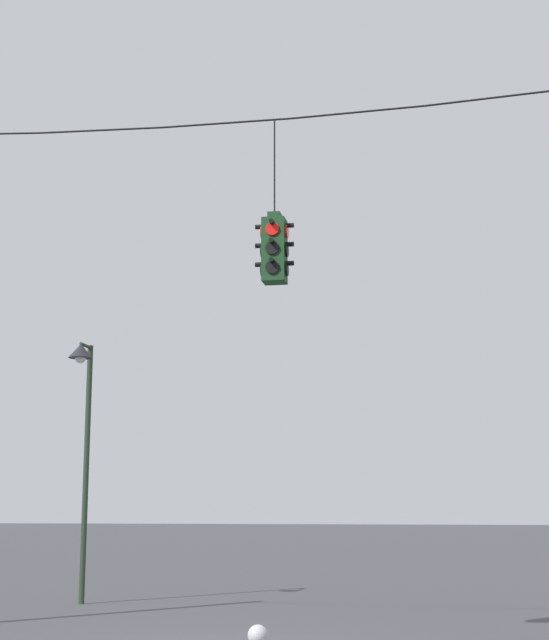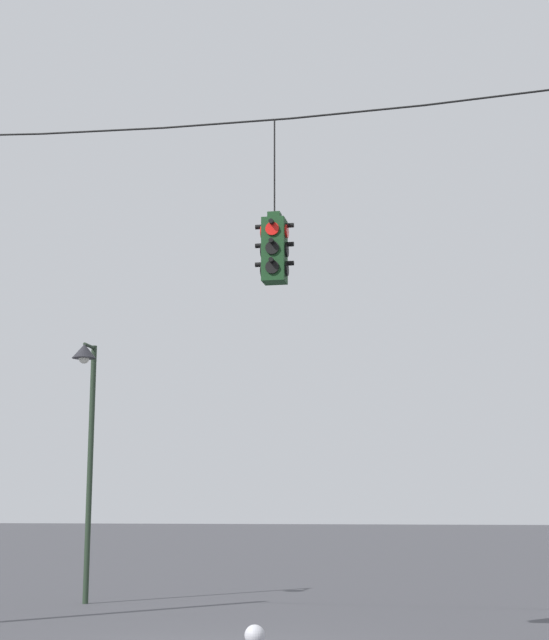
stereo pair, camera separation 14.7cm
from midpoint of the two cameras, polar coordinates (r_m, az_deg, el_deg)
span_wire at (r=15.39m, az=-2.56°, el=11.72°), size 14.11×0.03×0.34m
traffic_light_near_right_pole at (r=14.55m, az=0.29°, el=4.14°), size 0.58×0.58×2.54m
street_lamp at (r=21.31m, az=-10.67°, el=-4.93°), size 0.51×0.88×5.45m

